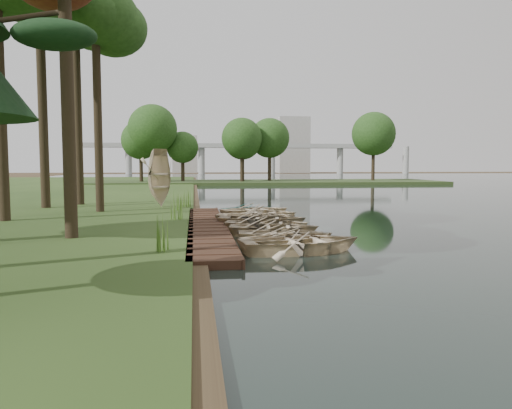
{
  "coord_description": "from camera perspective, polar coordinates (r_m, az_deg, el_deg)",
  "views": [
    {
      "loc": [
        -2.14,
        -21.11,
        2.88
      ],
      "look_at": [
        0.44,
        -0.36,
        1.17
      ],
      "focal_mm": 35.0,
      "sensor_mm": 36.0,
      "label": 1
    }
  ],
  "objects": [
    {
      "name": "reeds_3",
      "position": [
        30.11,
        -7.94,
        0.77
      ],
      "size": [
        0.6,
        0.6,
        1.11
      ],
      "primitive_type": "cone",
      "color": "#3F661E",
      "rests_on": "bank"
    },
    {
      "name": "reeds_1",
      "position": [
        23.48,
        -9.07,
        -0.48
      ],
      "size": [
        0.6,
        0.6,
        0.99
      ],
      "primitive_type": "cone",
      "color": "#3F661E",
      "rests_on": "bank"
    },
    {
      "name": "rowboat_1",
      "position": [
        17.06,
        4.02,
        -3.64
      ],
      "size": [
        4.24,
        3.67,
        0.74
      ],
      "primitive_type": "imported",
      "rotation": [
        0.0,
        0.0,
        1.95
      ],
      "color": "beige",
      "rests_on": "water"
    },
    {
      "name": "rowboat_9",
      "position": [
        28.59,
        -0.88,
        -0.38
      ],
      "size": [
        3.62,
        3.12,
        0.63
      ],
      "primitive_type": "imported",
      "rotation": [
        0.0,
        0.0,
        1.94
      ],
      "color": "#2F8475",
      "rests_on": "water"
    },
    {
      "name": "boardwalk",
      "position": [
        21.29,
        -5.58,
        -2.72
      ],
      "size": [
        1.6,
        16.0,
        0.3
      ],
      "primitive_type": "cube",
      "color": "#341F14",
      "rests_on": "ground"
    },
    {
      "name": "bridge",
      "position": [
        141.91,
        -1.25,
        6.36
      ],
      "size": [
        95.9,
        4.0,
        8.6
      ],
      "color": "#A5A5A0",
      "rests_on": "ground"
    },
    {
      "name": "rowboat_5",
      "position": [
        22.53,
        0.72,
        -1.5
      ],
      "size": [
        4.48,
        3.62,
        0.82
      ],
      "primitive_type": "imported",
      "rotation": [
        0.0,
        0.0,
        1.35
      ],
      "color": "beige",
      "rests_on": "water"
    },
    {
      "name": "tree_6",
      "position": [
        34.84,
        -19.96,
        19.48
      ],
      "size": [
        4.16,
        4.16,
        13.67
      ],
      "color": "black",
      "rests_on": "bank"
    },
    {
      "name": "building_a",
      "position": [
        164.4,
        4.22,
        6.79
      ],
      "size": [
        10.0,
        8.0,
        18.0
      ],
      "primitive_type": "cube",
      "color": "#A5A5A0",
      "rests_on": "ground"
    },
    {
      "name": "far_trees",
      "position": [
        71.52,
        -1.63,
        7.51
      ],
      "size": [
        45.6,
        5.6,
        8.8
      ],
      "color": "black",
      "rests_on": "peninsula"
    },
    {
      "name": "reeds_2",
      "position": [
        28.07,
        -9.04,
        0.35
      ],
      "size": [
        0.6,
        0.6,
        0.99
      ],
      "primitive_type": "cone",
      "color": "#3F661E",
      "rests_on": "bank"
    },
    {
      "name": "building_b",
      "position": [
        166.16,
        -8.11,
        5.69
      ],
      "size": [
        8.0,
        8.0,
        12.0
      ],
      "primitive_type": "cube",
      "color": "#A5A5A0",
      "rests_on": "ground"
    },
    {
      "name": "rowboat_2",
      "position": [
        18.39,
        2.84,
        -3.15
      ],
      "size": [
        3.35,
        2.53,
        0.66
      ],
      "primitive_type": "imported",
      "rotation": [
        0.0,
        0.0,
        1.49
      ],
      "color": "beige",
      "rests_on": "water"
    },
    {
      "name": "reeds_0",
      "position": [
        15.0,
        -10.26,
        -3.34
      ],
      "size": [
        0.6,
        0.6,
        1.01
      ],
      "primitive_type": "cone",
      "color": "#3F661E",
      "rests_on": "bank"
    },
    {
      "name": "rowboat_6",
      "position": [
        23.85,
        -0.02,
        -1.2
      ],
      "size": [
        4.29,
        3.46,
        0.79
      ],
      "primitive_type": "imported",
      "rotation": [
        0.0,
        0.0,
        1.35
      ],
      "color": "beige",
      "rests_on": "water"
    },
    {
      "name": "ground",
      "position": [
        21.41,
        -1.28,
        -3.06
      ],
      "size": [
        300.0,
        300.0,
        0.0
      ],
      "primitive_type": "plane",
      "color": "#3D2F1D"
    },
    {
      "name": "rowboat_0",
      "position": [
        16.0,
        5.23,
        -4.04
      ],
      "size": [
        4.34,
        3.38,
        0.82
      ],
      "primitive_type": "imported",
      "rotation": [
        0.0,
        0.0,
        1.71
      ],
      "color": "beige",
      "rests_on": "water"
    },
    {
      "name": "peninsula",
      "position": [
        71.88,
        1.03,
        2.55
      ],
      "size": [
        50.0,
        14.0,
        0.45
      ],
      "primitive_type": "cube",
      "color": "#2E401C",
      "rests_on": "ground"
    },
    {
      "name": "rowboat_8",
      "position": [
        26.93,
        -0.05,
        -0.52
      ],
      "size": [
        4.32,
        3.53,
        0.78
      ],
      "primitive_type": "imported",
      "rotation": [
        0.0,
        0.0,
        1.81
      ],
      "color": "beige",
      "rests_on": "water"
    },
    {
      "name": "stored_rowboat",
      "position": [
        30.46,
        -10.91,
        0.41
      ],
      "size": [
        4.22,
        4.19,
        0.72
      ],
      "primitive_type": "imported",
      "rotation": [
        3.14,
        0.0,
        0.81
      ],
      "color": "beige",
      "rests_on": "bank"
    },
    {
      "name": "rowboat_4",
      "position": [
        21.16,
        1.21,
        -2.01
      ],
      "size": [
        4.04,
        3.3,
        0.73
      ],
      "primitive_type": "imported",
      "rotation": [
        0.0,
        0.0,
        1.33
      ],
      "color": "beige",
      "rests_on": "water"
    },
    {
      "name": "tree_4",
      "position": [
        29.05,
        -17.86,
        18.36
      ],
      "size": [
        3.92,
        3.92,
        11.4
      ],
      "color": "black",
      "rests_on": "bank"
    },
    {
      "name": "rowboat_3",
      "position": [
        19.79,
        2.06,
        -2.47
      ],
      "size": [
        3.91,
        3.05,
        0.74
      ],
      "primitive_type": "imported",
      "rotation": [
        0.0,
        0.0,
        1.43
      ],
      "color": "beige",
      "rests_on": "water"
    },
    {
      "name": "rowboat_7",
      "position": [
        25.63,
        0.56,
        -0.81
      ],
      "size": [
        4.41,
        3.85,
        0.76
      ],
      "primitive_type": "imported",
      "rotation": [
        0.0,
        0.0,
        1.17
      ],
      "color": "beige",
      "rests_on": "water"
    }
  ]
}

